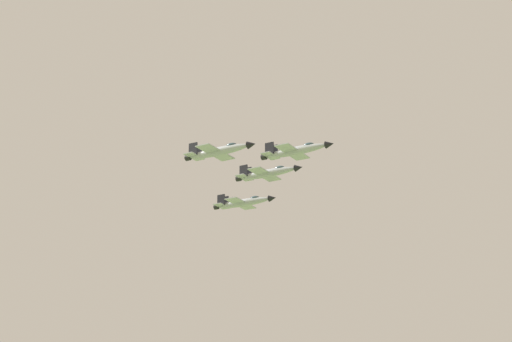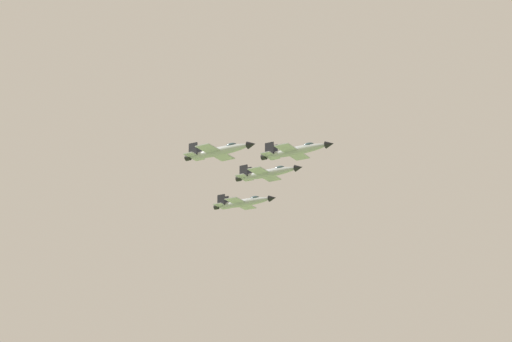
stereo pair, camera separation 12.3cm
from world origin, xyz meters
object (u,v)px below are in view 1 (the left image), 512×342
(jet_left_outer, at_px, (243,202))
(jet_left_wingman, at_px, (267,173))
(jet_lead, at_px, (295,151))
(jet_right_wingman, at_px, (219,151))

(jet_left_outer, bearing_deg, jet_left_wingman, -41.33)
(jet_lead, distance_m, jet_right_wingman, 16.65)
(jet_lead, height_order, jet_left_wingman, jet_left_wingman)
(jet_left_outer, bearing_deg, jet_lead, -41.33)
(jet_lead, relative_size, jet_right_wingman, 1.00)
(jet_right_wingman, xyz_separation_m, jet_left_outer, (-24.20, 24.80, -0.81))
(jet_left_wingman, height_order, jet_left_outer, jet_left_wingman)
(jet_left_wingman, xyz_separation_m, jet_left_outer, (-15.84, 4.99, -2.36))
(jet_right_wingman, relative_size, jet_left_outer, 1.01)
(jet_lead, xyz_separation_m, jet_left_outer, (-31.68, 9.97, -2.11))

